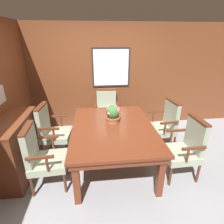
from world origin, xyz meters
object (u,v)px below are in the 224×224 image
(chair_head_far, at_px, (107,110))
(chair_right_far, at_px, (164,124))
(chair_right_near, at_px, (186,147))
(sideboard_cabinet, at_px, (17,148))
(chair_left_far, at_px, (51,129))
(chair_left_near, at_px, (42,156))
(dining_table, at_px, (113,131))
(potted_plant, at_px, (113,114))

(chair_head_far, distance_m, chair_right_far, 1.39)
(chair_right_near, relative_size, chair_right_far, 1.00)
(chair_head_far, xyz_separation_m, sideboard_cabinet, (-1.56, -1.36, -0.04))
(chair_right_far, xyz_separation_m, chair_left_far, (-2.21, -0.00, 0.00))
(chair_right_near, bearing_deg, sideboard_cabinet, -98.52)
(chair_right_far, relative_size, sideboard_cabinet, 0.89)
(chair_left_near, xyz_separation_m, chair_left_far, (-0.03, 0.81, 0.00))
(chair_right_near, bearing_deg, chair_head_far, -147.96)
(dining_table, bearing_deg, sideboard_cabinet, -177.05)
(dining_table, distance_m, potted_plant, 0.30)
(chair_left_near, distance_m, chair_left_far, 0.81)
(chair_head_far, bearing_deg, chair_left_far, -137.29)
(dining_table, relative_size, sideboard_cabinet, 1.59)
(chair_head_far, xyz_separation_m, chair_left_far, (-1.11, -0.86, 0.00))
(chair_right_far, bearing_deg, chair_right_near, -3.65)
(sideboard_cabinet, bearing_deg, potted_plant, 9.28)
(chair_head_far, bearing_deg, chair_right_near, -51.30)
(chair_left_far, bearing_deg, chair_left_near, -172.67)
(sideboard_cabinet, bearing_deg, chair_left_far, 48.17)
(sideboard_cabinet, bearing_deg, chair_left_near, -32.69)
(potted_plant, bearing_deg, chair_left_near, -153.01)
(chair_left_near, xyz_separation_m, potted_plant, (1.11, 0.56, 0.37))
(chair_right_near, distance_m, chair_left_far, 2.38)
(chair_head_far, xyz_separation_m, chair_right_far, (1.10, -0.86, 0.00))
(chair_left_far, bearing_deg, chair_right_far, -84.63)
(dining_table, xyz_separation_m, sideboard_cabinet, (-1.57, -0.08, -0.16))
(chair_right_far, relative_size, potted_plant, 3.22)
(chair_right_far, height_order, chair_left_near, same)
(chair_head_far, bearing_deg, chair_right_far, -33.26)
(chair_right_near, bearing_deg, chair_left_far, -111.90)
(chair_right_near, relative_size, potted_plant, 3.22)
(chair_left_far, distance_m, potted_plant, 1.22)
(chair_right_near, xyz_separation_m, sideboard_cabinet, (-2.68, 0.32, -0.04))
(chair_right_near, relative_size, chair_left_near, 1.00)
(chair_left_near, height_order, potted_plant, potted_plant)
(dining_table, distance_m, chair_left_near, 1.16)
(chair_right_near, height_order, chair_right_far, same)
(chair_right_far, distance_m, chair_left_far, 2.21)
(dining_table, xyz_separation_m, chair_right_near, (1.12, -0.40, -0.13))
(dining_table, xyz_separation_m, chair_right_far, (1.09, 0.42, -0.13))
(potted_plant, bearing_deg, chair_right_far, 12.78)
(potted_plant, bearing_deg, chair_left_far, 167.97)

